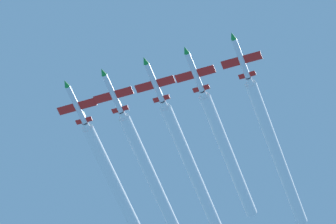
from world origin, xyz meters
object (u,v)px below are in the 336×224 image
(jet_far_left, at_px, (240,57))
(jet_far_right, at_px, (76,103))
(jet_inner_right, at_px, (112,92))
(jet_center, at_px, (154,81))
(jet_inner_left, at_px, (194,71))

(jet_far_left, xyz_separation_m, jet_far_right, (34.69, -0.18, -0.16))
(jet_far_left, distance_m, jet_inner_right, 26.69)
(jet_inner_right, distance_m, jet_far_right, 8.02)
(jet_center, distance_m, jet_far_right, 16.76)
(jet_far_left, distance_m, jet_center, 17.93)
(jet_inner_left, height_order, jet_center, jet_inner_left)
(jet_inner_right, height_order, jet_far_right, jet_far_right)
(jet_far_left, distance_m, jet_far_right, 34.69)
(jet_inner_left, height_order, jet_far_right, jet_inner_left)
(jet_far_left, xyz_separation_m, jet_inner_right, (26.68, 0.25, -0.31))
(jet_far_left, height_order, jet_center, jet_far_left)
(jet_center, height_order, jet_far_right, jet_far_right)
(jet_center, height_order, jet_inner_right, jet_center)
(jet_inner_right, xyz_separation_m, jet_far_right, (8.01, -0.43, 0.15))
(jet_far_right, bearing_deg, jet_inner_right, 176.91)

